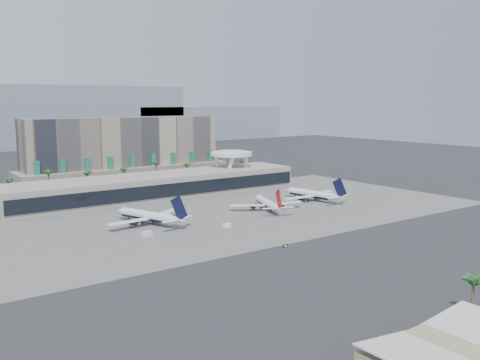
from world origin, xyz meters
TOP-DOWN VIEW (x-y plane):
  - ground at (0.00, 0.00)m, footprint 900.00×900.00m
  - apron_pad at (0.00, 55.00)m, footprint 260.00×130.00m
  - mountain_ridge at (27.88, 470.00)m, footprint 680.00×60.00m
  - hotel at (10.00, 174.41)m, footprint 140.00×30.00m
  - terminal at (0.00, 109.84)m, footprint 170.00×32.50m
  - saucer_structure at (55.00, 116.00)m, footprint 26.00×26.00m
  - palm_row at (7.00, 145.00)m, footprint 157.80×2.80m
  - airliner_left at (-35.18, 50.02)m, footprint 39.00×40.35m
  - airliner_centre at (25.13, 43.20)m, footprint 35.13×36.28m
  - airliner_right at (60.22, 48.28)m, footprint 39.04×40.46m
  - service_vehicle_a at (-45.50, 31.22)m, footprint 4.43×2.63m
  - service_vehicle_b at (-11.52, 25.40)m, footprint 3.39×2.17m
  - taxiway_sign at (-11.97, -12.58)m, footprint 2.32×0.67m
  - near_palm_a at (-14.17, -86.13)m, footprint 6.00×6.00m

SIDE VIEW (x-z plane):
  - ground at x=0.00m, z-range 0.00..0.00m
  - apron_pad at x=0.00m, z-range 0.00..0.06m
  - taxiway_sign at x=-11.97m, z-range 0.00..1.04m
  - service_vehicle_b at x=-11.52m, z-range 0.00..1.65m
  - service_vehicle_a at x=-45.50m, z-range 0.00..2.04m
  - airliner_centre at x=25.13m, z-range -3.25..9.86m
  - airliner_right at x=60.22m, z-range -3.47..10.54m
  - airliner_left at x=-35.18m, z-range -3.58..10.86m
  - terminal at x=0.00m, z-range -0.73..13.77m
  - near_palm_a at x=-14.17m, z-range 2.17..12.09m
  - palm_row at x=7.00m, z-range 3.95..17.05m
  - hotel at x=10.00m, z-range -4.19..37.81m
  - saucer_structure at x=55.00m, z-range 7.51..29.40m
  - mountain_ridge at x=27.88m, z-range -5.11..64.89m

